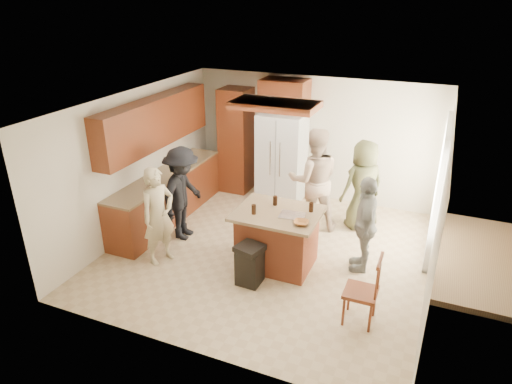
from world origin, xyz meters
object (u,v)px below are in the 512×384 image
at_px(person_behind_left, 314,180).
at_px(kitchen_island, 277,238).
at_px(person_side_right, 365,224).
at_px(person_front_left, 158,216).
at_px(trash_bin, 250,264).
at_px(spindle_chair, 362,292).
at_px(person_counter, 183,194).
at_px(refrigerator, 282,157).
at_px(person_behind_right, 363,185).

relative_size(person_behind_left, kitchen_island, 1.47).
bearing_deg(person_side_right, person_front_left, -81.70).
distance_m(person_front_left, trash_bin, 1.63).
relative_size(person_front_left, trash_bin, 2.52).
bearing_deg(spindle_chair, kitchen_island, 150.08).
height_order(person_counter, refrigerator, refrigerator).
xyz_separation_m(person_side_right, trash_bin, (-1.45, -1.04, -0.45)).
distance_m(person_behind_right, person_counter, 3.19).
relative_size(person_side_right, spindle_chair, 1.55).
bearing_deg(person_behind_left, person_behind_right, -178.27).
xyz_separation_m(person_front_left, trash_bin, (1.56, -0.03, -0.47)).
height_order(person_behind_left, spindle_chair, person_behind_left).
height_order(person_front_left, spindle_chair, person_front_left).
bearing_deg(spindle_chair, person_side_right, 100.36).
height_order(person_behind_right, person_counter, person_counter).
xyz_separation_m(person_behind_right, person_counter, (-2.77, -1.57, 0.00)).
xyz_separation_m(person_counter, trash_bin, (1.61, -0.84, -0.51)).
bearing_deg(person_behind_right, person_behind_left, -18.46).
height_order(refrigerator, kitchen_island, refrigerator).
distance_m(person_side_right, trash_bin, 1.84).
height_order(person_behind_left, person_side_right, person_behind_left).
bearing_deg(person_side_right, person_behind_left, -142.46).
height_order(person_behind_left, person_counter, person_behind_left).
relative_size(person_behind_right, person_counter, 1.00).
xyz_separation_m(person_front_left, person_behind_left, (1.91, 2.01, 0.15)).
bearing_deg(person_behind_right, kitchen_island, 18.21).
relative_size(trash_bin, spindle_chair, 0.63).
bearing_deg(trash_bin, person_front_left, 178.92).
bearing_deg(spindle_chair, person_counter, 161.97).
bearing_deg(person_behind_left, trash_bin, 56.71).
distance_m(kitchen_island, trash_bin, 0.67).
relative_size(person_behind_right, trash_bin, 2.62).
distance_m(person_counter, spindle_chair, 3.49).
bearing_deg(kitchen_island, refrigerator, 108.51).
height_order(person_behind_left, trash_bin, person_behind_left).
relative_size(person_behind_right, kitchen_island, 1.29).
bearing_deg(refrigerator, person_behind_right, -19.53).
xyz_separation_m(person_front_left, refrigerator, (0.95, 3.01, 0.11)).
relative_size(person_behind_left, trash_bin, 2.99).
xyz_separation_m(person_behind_left, person_counter, (-1.97, -1.20, -0.11)).
bearing_deg(person_side_right, kitchen_island, -81.76).
relative_size(person_counter, refrigerator, 0.92).
relative_size(kitchen_island, trash_bin, 2.03).
distance_m(person_front_left, person_behind_right, 3.62).
bearing_deg(kitchen_island, person_behind_right, 61.85).
bearing_deg(refrigerator, person_side_right, -44.07).
relative_size(refrigerator, trash_bin, 2.86).
bearing_deg(person_counter, person_side_right, -88.68).
bearing_deg(trash_bin, person_behind_right, 64.43).
height_order(refrigerator, spindle_chair, refrigerator).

